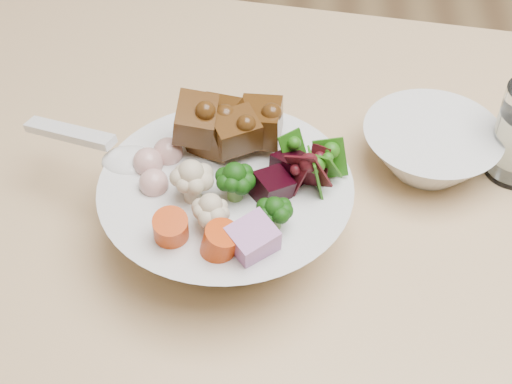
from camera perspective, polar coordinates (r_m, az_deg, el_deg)
food_bowl at (r=0.70m, az=-2.19°, el=-1.04°), size 0.24×0.24×0.13m
soup_spoon at (r=0.72m, az=-11.30°, el=2.98°), size 0.16×0.09×0.03m
side_bowl at (r=0.81m, az=13.73°, el=3.39°), size 0.15×0.15×0.05m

